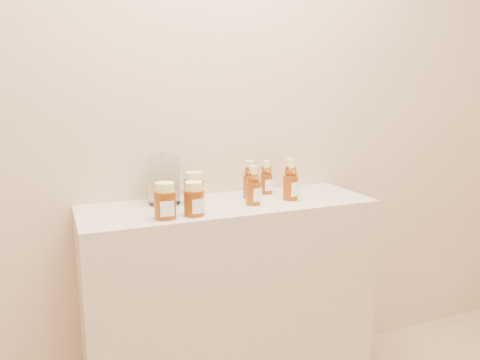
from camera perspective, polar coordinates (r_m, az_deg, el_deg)
name	(u,v)px	position (r m, az deg, el deg)	size (l,w,h in m)	color
wall_back	(212,91)	(2.04, -3.40, 10.77)	(3.50, 0.02, 2.70)	tan
display_table	(230,305)	(2.07, -1.22, -15.02)	(1.20, 0.40, 0.90)	tan
bear_bottle_back_left	(250,177)	(1.99, 1.24, 0.39)	(0.06, 0.06, 0.18)	#692D08
bear_bottle_back_mid	(266,175)	(2.07, 3.24, 0.60)	(0.06, 0.06, 0.17)	#692D08
bear_bottle_back_right	(291,174)	(2.13, 6.30, 0.68)	(0.05, 0.05, 0.16)	#692D08
bear_bottle_front_left	(253,183)	(1.87, 1.63, -0.35)	(0.06, 0.06, 0.18)	#692D08
bear_bottle_front_right	(291,177)	(1.97, 6.19, 0.39)	(0.07, 0.07, 0.20)	#692D08
honey_jar_left	(165,201)	(1.70, -9.13, -2.49)	(0.08, 0.08, 0.13)	#692D08
honey_jar_back	(194,188)	(1.90, -5.65, -0.98)	(0.08, 0.08, 0.13)	#692D08
honey_jar_front	(194,199)	(1.73, -5.63, -2.28)	(0.08, 0.08, 0.13)	#692D08
glass_canister	(164,179)	(1.91, -9.27, 0.16)	(0.14, 0.14, 0.21)	white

